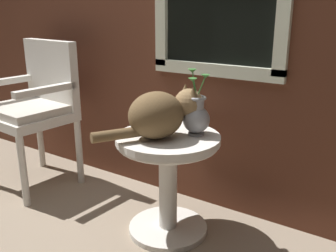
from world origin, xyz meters
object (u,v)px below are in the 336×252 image
(wicker_chair, at_px, (36,103))
(pewter_vase_with_ivy, at_px, (196,116))
(cat, at_px, (161,113))
(wicker_side_table, at_px, (168,167))

(wicker_chair, xyz_separation_m, pewter_vase_with_ivy, (1.19, 0.05, 0.09))
(pewter_vase_with_ivy, bearing_deg, cat, -133.32)
(wicker_side_table, bearing_deg, pewter_vase_with_ivy, 39.37)
(wicker_side_table, distance_m, pewter_vase_with_ivy, 0.31)
(wicker_side_table, height_order, wicker_chair, wicker_chair)
(wicker_chair, relative_size, pewter_vase_with_ivy, 2.95)
(cat, distance_m, pewter_vase_with_ivy, 0.18)
(wicker_chair, distance_m, pewter_vase_with_ivy, 1.19)
(cat, bearing_deg, wicker_side_table, 71.61)
(cat, bearing_deg, pewter_vase_with_ivy, 46.68)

